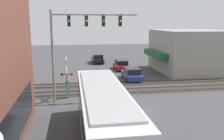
% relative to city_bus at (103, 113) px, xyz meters
% --- Properties ---
extents(ground_plane, '(120.00, 120.00, 0.00)m').
position_rel_city_bus_xyz_m(ground_plane, '(4.75, -2.80, -1.84)').
color(ground_plane, '#424244').
extents(shop_building, '(10.14, 10.43, 5.83)m').
position_rel_city_bus_xyz_m(shop_building, '(19.69, -14.88, 1.06)').
color(shop_building, gray).
rests_on(shop_building, ground).
extents(city_bus, '(11.72, 2.59, 3.34)m').
position_rel_city_bus_xyz_m(city_bus, '(0.00, 0.00, 0.00)').
color(city_bus, silver).
rests_on(city_bus, ground).
extents(traffic_signal_gantry, '(0.42, 7.43, 7.98)m').
position_rel_city_bus_xyz_m(traffic_signal_gantry, '(8.34, 1.07, 4.14)').
color(traffic_signal_gantry, gray).
rests_on(traffic_signal_gantry, ground).
extents(crossing_signal, '(1.41, 1.18, 3.81)m').
position_rel_city_bus_xyz_m(crossing_signal, '(9.16, 2.21, 0.45)').
color(crossing_signal, gray).
rests_on(crossing_signal, ground).
extents(rail_track_near, '(2.60, 60.00, 0.15)m').
position_rel_city_bus_xyz_m(rail_track_near, '(10.75, -2.80, -1.82)').
color(rail_track_near, '#332D28').
rests_on(rail_track_near, ground).
extents(rail_track_far, '(2.60, 60.00, 0.15)m').
position_rel_city_bus_xyz_m(rail_track_far, '(13.95, -2.80, -1.82)').
color(rail_track_far, '#332D28').
rests_on(rail_track_far, ground).
extents(parked_car_blue, '(4.47, 1.82, 1.51)m').
position_rel_city_bus_xyz_m(parked_car_blue, '(15.62, -5.40, -1.15)').
color(parked_car_blue, navy).
rests_on(parked_car_blue, ground).
extents(parked_car_red, '(4.27, 1.82, 1.47)m').
position_rel_city_bus_xyz_m(parked_car_red, '(22.32, -5.40, -1.17)').
color(parked_car_red, '#B21E19').
rests_on(parked_car_red, ground).
extents(parked_car_black, '(4.51, 1.82, 1.54)m').
position_rel_city_bus_xyz_m(parked_car_black, '(29.08, -2.60, -1.13)').
color(parked_car_black, black).
rests_on(parked_car_black, ground).
extents(pedestrian_at_crossing, '(0.34, 0.34, 1.85)m').
position_rel_city_bus_xyz_m(pedestrian_at_crossing, '(9.42, 2.17, -0.89)').
color(pedestrian_at_crossing, '#2D3351').
rests_on(pedestrian_at_crossing, ground).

